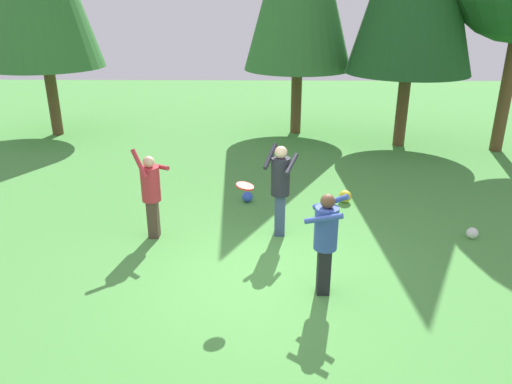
{
  "coord_description": "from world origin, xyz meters",
  "views": [
    {
      "loc": [
        -0.1,
        -6.73,
        4.11
      ],
      "look_at": [
        -0.22,
        0.99,
        1.05
      ],
      "focal_mm": 34.36,
      "sensor_mm": 36.0,
      "label": 1
    }
  ],
  "objects_px": {
    "frisbee": "(245,186)",
    "ball_blue": "(247,197)",
    "person_catcher": "(326,236)",
    "person_bystander": "(280,183)",
    "ball_yellow": "(345,196)",
    "ball_white": "(472,233)",
    "person_thrower": "(151,190)"
  },
  "relations": [
    {
      "from": "ball_yellow",
      "to": "ball_white",
      "type": "bearing_deg",
      "value": -39.04
    },
    {
      "from": "ball_blue",
      "to": "ball_white",
      "type": "relative_size",
      "value": 1.12
    },
    {
      "from": "person_bystander",
      "to": "ball_blue",
      "type": "relative_size",
      "value": 7.32
    },
    {
      "from": "frisbee",
      "to": "ball_blue",
      "type": "xyz_separation_m",
      "value": [
        -0.07,
        3.05,
        -1.42
      ]
    },
    {
      "from": "person_catcher",
      "to": "person_bystander",
      "type": "distance_m",
      "value": 2.02
    },
    {
      "from": "ball_blue",
      "to": "ball_white",
      "type": "bearing_deg",
      "value": -21.71
    },
    {
      "from": "person_catcher",
      "to": "person_bystander",
      "type": "height_order",
      "value": "person_bystander"
    },
    {
      "from": "person_bystander",
      "to": "ball_yellow",
      "type": "distance_m",
      "value": 2.32
    },
    {
      "from": "person_catcher",
      "to": "ball_yellow",
      "type": "xyz_separation_m",
      "value": [
        0.87,
        3.5,
        -0.8
      ]
    },
    {
      "from": "ball_blue",
      "to": "ball_yellow",
      "type": "bearing_deg",
      "value": 0.38
    },
    {
      "from": "person_catcher",
      "to": "ball_blue",
      "type": "distance_m",
      "value": 3.79
    },
    {
      "from": "person_thrower",
      "to": "ball_white",
      "type": "bearing_deg",
      "value": 38.41
    },
    {
      "from": "person_catcher",
      "to": "frisbee",
      "type": "distance_m",
      "value": 1.38
    },
    {
      "from": "frisbee",
      "to": "ball_yellow",
      "type": "relative_size",
      "value": 1.19
    },
    {
      "from": "person_bystander",
      "to": "person_thrower",
      "type": "bearing_deg",
      "value": -65.56
    },
    {
      "from": "frisbee",
      "to": "ball_white",
      "type": "xyz_separation_m",
      "value": [
        4.11,
        1.39,
        -1.43
      ]
    },
    {
      "from": "person_thrower",
      "to": "ball_blue",
      "type": "xyz_separation_m",
      "value": [
        1.67,
        1.69,
        -0.81
      ]
    },
    {
      "from": "person_bystander",
      "to": "ball_blue",
      "type": "height_order",
      "value": "person_bystander"
    },
    {
      "from": "person_catcher",
      "to": "frisbee",
      "type": "xyz_separation_m",
      "value": [
        -1.17,
        0.43,
        0.6
      ]
    },
    {
      "from": "person_bystander",
      "to": "ball_yellow",
      "type": "bearing_deg",
      "value": 157.96
    },
    {
      "from": "ball_yellow",
      "to": "ball_white",
      "type": "xyz_separation_m",
      "value": [
        2.07,
        -1.68,
        -0.03
      ]
    },
    {
      "from": "person_catcher",
      "to": "frisbee",
      "type": "height_order",
      "value": "person_catcher"
    },
    {
      "from": "person_catcher",
      "to": "person_thrower",
      "type": "bearing_deg",
      "value": -11.5
    },
    {
      "from": "ball_white",
      "to": "frisbee",
      "type": "bearing_deg",
      "value": -161.37
    },
    {
      "from": "person_bystander",
      "to": "ball_yellow",
      "type": "relative_size",
      "value": 6.33
    },
    {
      "from": "ball_white",
      "to": "person_bystander",
      "type": "bearing_deg",
      "value": 178.13
    },
    {
      "from": "person_thrower",
      "to": "ball_yellow",
      "type": "relative_size",
      "value": 6.36
    },
    {
      "from": "person_thrower",
      "to": "ball_white",
      "type": "distance_m",
      "value": 5.91
    },
    {
      "from": "ball_yellow",
      "to": "frisbee",
      "type": "bearing_deg",
      "value": -123.66
    },
    {
      "from": "frisbee",
      "to": "ball_blue",
      "type": "relative_size",
      "value": 1.38
    },
    {
      "from": "person_thrower",
      "to": "person_bystander",
      "type": "height_order",
      "value": "person_thrower"
    },
    {
      "from": "frisbee",
      "to": "ball_white",
      "type": "relative_size",
      "value": 1.54
    }
  ]
}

